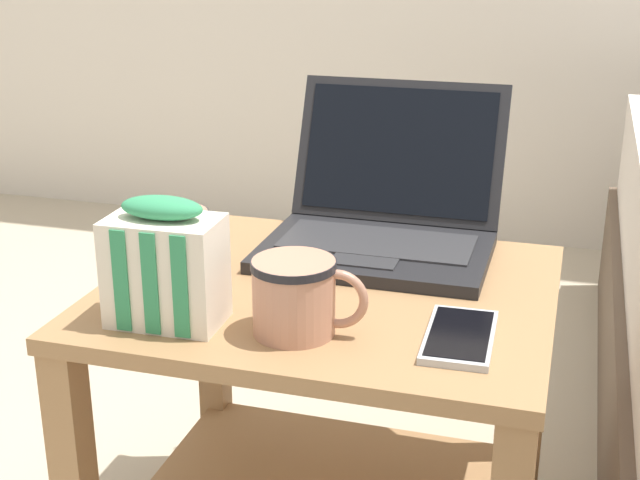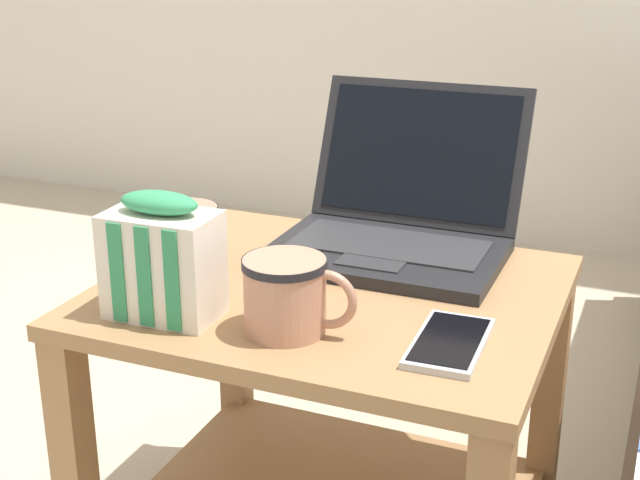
{
  "view_description": "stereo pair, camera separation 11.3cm",
  "coord_description": "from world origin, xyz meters",
  "px_view_note": "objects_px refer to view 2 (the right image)",
  "views": [
    {
      "loc": [
        0.3,
        -1.06,
        0.93
      ],
      "look_at": [
        0.0,
        -0.04,
        0.55
      ],
      "focal_mm": 50.0,
      "sensor_mm": 36.0,
      "label": 1
    },
    {
      "loc": [
        0.41,
        -1.02,
        0.93
      ],
      "look_at": [
        0.0,
        -0.04,
        0.55
      ],
      "focal_mm": 50.0,
      "sensor_mm": 36.0,
      "label": 2
    }
  ],
  "objects_px": {
    "laptop": "(397,219)",
    "cell_phone": "(450,343)",
    "mug_front_left": "(186,234)",
    "snack_bag": "(162,260)",
    "mug_front_right": "(286,292)"
  },
  "relations": [
    {
      "from": "cell_phone",
      "to": "mug_front_right",
      "type": "bearing_deg",
      "value": -169.78
    },
    {
      "from": "mug_front_left",
      "to": "snack_bag",
      "type": "bearing_deg",
      "value": -69.11
    },
    {
      "from": "snack_bag",
      "to": "mug_front_left",
      "type": "bearing_deg",
      "value": 110.89
    },
    {
      "from": "laptop",
      "to": "mug_front_left",
      "type": "distance_m",
      "value": 0.31
    },
    {
      "from": "laptop",
      "to": "cell_phone",
      "type": "height_order",
      "value": "laptop"
    },
    {
      "from": "snack_bag",
      "to": "mug_front_right",
      "type": "bearing_deg",
      "value": 5.2
    },
    {
      "from": "mug_front_left",
      "to": "laptop",
      "type": "bearing_deg",
      "value": 36.72
    },
    {
      "from": "laptop",
      "to": "mug_front_right",
      "type": "xyz_separation_m",
      "value": [
        -0.03,
        -0.32,
        0.0
      ]
    },
    {
      "from": "mug_front_left",
      "to": "snack_bag",
      "type": "height_order",
      "value": "snack_bag"
    },
    {
      "from": "mug_front_right",
      "to": "cell_phone",
      "type": "bearing_deg",
      "value": 10.22
    },
    {
      "from": "mug_front_left",
      "to": "mug_front_right",
      "type": "relative_size",
      "value": 0.87
    },
    {
      "from": "mug_front_right",
      "to": "snack_bag",
      "type": "height_order",
      "value": "snack_bag"
    },
    {
      "from": "cell_phone",
      "to": "mug_front_left",
      "type": "bearing_deg",
      "value": 165.85
    },
    {
      "from": "laptop",
      "to": "cell_phone",
      "type": "relative_size",
      "value": 2.14
    },
    {
      "from": "mug_front_left",
      "to": "snack_bag",
      "type": "relative_size",
      "value": 0.77
    }
  ]
}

